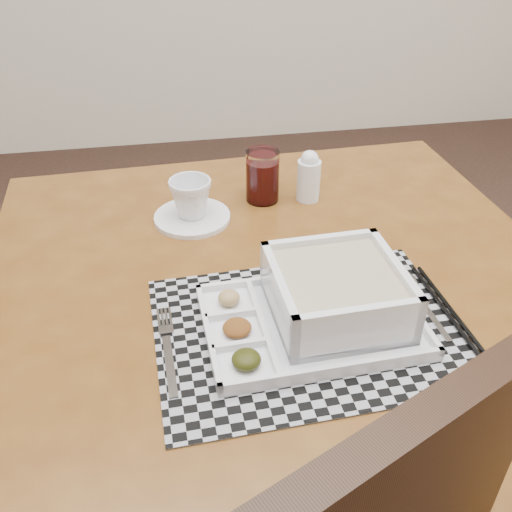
# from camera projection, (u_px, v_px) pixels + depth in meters

# --- Properties ---
(dining_table) EXTENTS (1.03, 1.03, 0.74)m
(dining_table) POSITION_uv_depth(u_px,v_px,m) (280.00, 317.00, 1.00)
(dining_table) COLOR #572F0F
(dining_table) RESTS_ON ground
(placemat) EXTENTS (0.47, 0.36, 0.00)m
(placemat) POSITION_uv_depth(u_px,v_px,m) (308.00, 329.00, 0.86)
(placemat) COLOR #98989F
(placemat) RESTS_ON dining_table
(serving_tray) EXTENTS (0.33, 0.23, 0.09)m
(serving_tray) POSITION_uv_depth(u_px,v_px,m) (328.00, 302.00, 0.85)
(serving_tray) COLOR white
(serving_tray) RESTS_ON placemat
(fork) EXTENTS (0.02, 0.19, 0.00)m
(fork) POSITION_uv_depth(u_px,v_px,m) (168.00, 347.00, 0.82)
(fork) COLOR silver
(fork) RESTS_ON placemat
(spoon) EXTENTS (0.04, 0.18, 0.01)m
(spoon) POSITION_uv_depth(u_px,v_px,m) (410.00, 285.00, 0.94)
(spoon) COLOR silver
(spoon) RESTS_ON placemat
(chopsticks) EXTENTS (0.03, 0.24, 0.01)m
(chopsticks) POSITION_uv_depth(u_px,v_px,m) (450.00, 313.00, 0.88)
(chopsticks) COLOR black
(chopsticks) RESTS_ON placemat
(saucer) EXTENTS (0.15, 0.15, 0.01)m
(saucer) POSITION_uv_depth(u_px,v_px,m) (192.00, 217.00, 1.12)
(saucer) COLOR white
(saucer) RESTS_ON dining_table
(cup) EXTENTS (0.11, 0.11, 0.08)m
(cup) POSITION_uv_depth(u_px,v_px,m) (191.00, 198.00, 1.10)
(cup) COLOR white
(cup) RESTS_ON saucer
(juice_glass) EXTENTS (0.07, 0.07, 0.11)m
(juice_glass) POSITION_uv_depth(u_px,v_px,m) (262.00, 178.00, 1.16)
(juice_glass) COLOR white
(juice_glass) RESTS_ON dining_table
(creamer_bottle) EXTENTS (0.05, 0.05, 0.11)m
(creamer_bottle) POSITION_uv_depth(u_px,v_px,m) (309.00, 176.00, 1.16)
(creamer_bottle) COLOR white
(creamer_bottle) RESTS_ON dining_table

